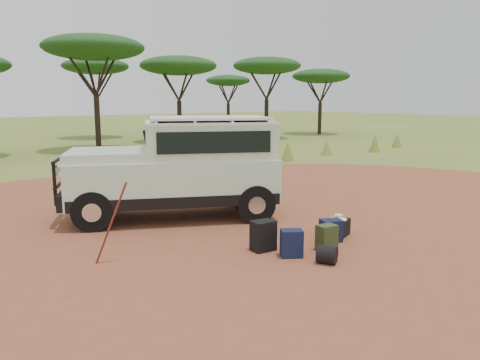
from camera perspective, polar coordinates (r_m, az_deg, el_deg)
ground at (r=8.79m, az=1.34°, el=-8.23°), size 140.00×140.00×0.00m
dirt_clearing at (r=8.79m, az=1.34°, el=-8.21°), size 23.00×23.00×0.01m
grass_fringe at (r=16.24m, az=-18.00°, el=1.16°), size 36.60×1.60×0.90m
acacia_treeline at (r=27.05m, az=-25.54°, el=13.49°), size 46.70×13.20×6.26m
safari_vehicle at (r=10.83m, az=-7.25°, el=1.26°), size 5.07×3.79×2.33m
walking_staff at (r=8.07m, az=-15.44°, el=-5.12°), size 0.51×0.34×1.39m
backpack_black at (r=8.54m, az=2.85°, el=-6.82°), size 0.44×0.34×0.56m
backpack_navy at (r=8.26m, az=6.30°, el=-7.71°), size 0.46×0.42×0.49m
backpack_olive at (r=8.69m, az=10.52°, el=-6.95°), size 0.37×0.29×0.48m
duffel_navy at (r=9.25m, az=11.02°, el=-6.08°), size 0.47×0.42×0.44m
hard_case at (r=9.65m, az=11.88°, el=-5.71°), size 0.58×0.49×0.35m
stuff_sack at (r=8.06m, az=10.56°, el=-8.94°), size 0.42×0.42×0.31m
safari_hat at (r=9.60m, az=11.93°, el=-4.50°), size 0.34×0.34×0.10m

